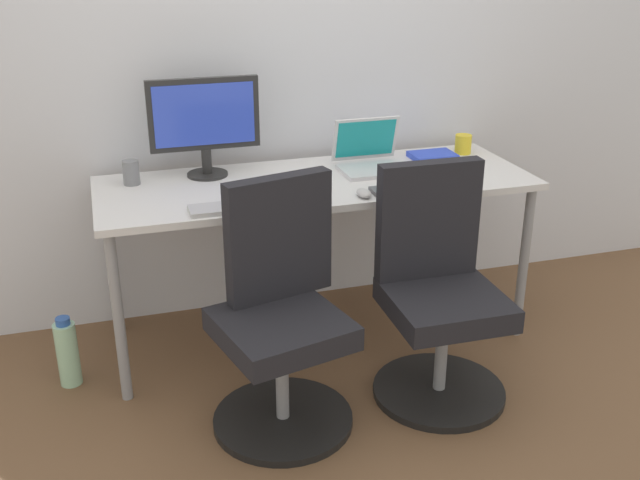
% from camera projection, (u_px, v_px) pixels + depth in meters
% --- Properties ---
extents(ground_plane, '(5.28, 5.28, 0.00)m').
position_uv_depth(ground_plane, '(317.00, 332.00, 3.53)').
color(ground_plane, brown).
extents(back_wall, '(4.40, 0.04, 2.60)m').
position_uv_depth(back_wall, '(290.00, 40.00, 3.41)').
color(back_wall, silver).
rests_on(back_wall, ground).
extents(desk, '(1.89, 0.68, 0.76)m').
position_uv_depth(desk, '(317.00, 193.00, 3.27)').
color(desk, silver).
rests_on(desk, ground).
extents(office_chair_left, '(0.54, 0.54, 0.94)m').
position_uv_depth(office_chair_left, '(281.00, 318.00, 2.78)').
color(office_chair_left, black).
rests_on(office_chair_left, ground).
extents(office_chair_right, '(0.54, 0.54, 0.94)m').
position_uv_depth(office_chair_right, '(438.00, 295.00, 2.95)').
color(office_chair_right, black).
rests_on(office_chair_right, ground).
extents(water_bottle_on_floor, '(0.09, 0.09, 0.31)m').
position_uv_depth(water_bottle_on_floor, '(67.00, 353.00, 3.08)').
color(water_bottle_on_floor, '#A5D8B2').
rests_on(water_bottle_on_floor, ground).
extents(desktop_monitor, '(0.48, 0.18, 0.43)m').
position_uv_depth(desktop_monitor, '(204.00, 120.00, 3.20)').
color(desktop_monitor, '#262626').
rests_on(desktop_monitor, desk).
extents(open_laptop, '(0.31, 0.28, 0.22)m').
position_uv_depth(open_laptop, '(371.00, 157.00, 3.38)').
color(open_laptop, silver).
rests_on(open_laptop, desk).
extents(keyboard_by_monitor, '(0.34, 0.12, 0.02)m').
position_uv_depth(keyboard_by_monitor, '(233.00, 207.00, 2.89)').
color(keyboard_by_monitor, '#B7B7B7').
rests_on(keyboard_by_monitor, desk).
extents(keyboard_by_laptop, '(0.34, 0.12, 0.02)m').
position_uv_depth(keyboard_by_laptop, '(411.00, 189.00, 3.10)').
color(keyboard_by_laptop, '#515156').
rests_on(keyboard_by_laptop, desk).
extents(mouse_by_monitor, '(0.06, 0.10, 0.03)m').
position_uv_depth(mouse_by_monitor, '(450.00, 176.00, 3.25)').
color(mouse_by_monitor, silver).
rests_on(mouse_by_monitor, desk).
extents(mouse_by_laptop, '(0.06, 0.10, 0.03)m').
position_uv_depth(mouse_by_laptop, '(364.00, 193.00, 3.03)').
color(mouse_by_laptop, '#B7B7B7').
rests_on(mouse_by_laptop, desk).
extents(coffee_mug, '(0.08, 0.08, 0.09)m').
position_uv_depth(coffee_mug, '(463.00, 144.00, 3.61)').
color(coffee_mug, yellow).
rests_on(coffee_mug, desk).
extents(pen_cup, '(0.07, 0.07, 0.10)m').
position_uv_depth(pen_cup, '(131.00, 173.00, 3.17)').
color(pen_cup, slate).
rests_on(pen_cup, desk).
extents(notebook, '(0.21, 0.15, 0.03)m').
position_uv_depth(notebook, '(433.00, 156.00, 3.55)').
color(notebook, blue).
rests_on(notebook, desk).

